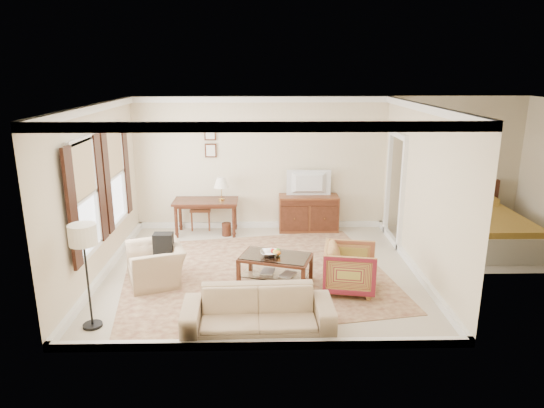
{
  "coord_description": "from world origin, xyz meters",
  "views": [
    {
      "loc": [
        0.03,
        -7.94,
        3.47
      ],
      "look_at": [
        0.2,
        0.3,
        1.15
      ],
      "focal_mm": 32.0,
      "sensor_mm": 36.0,
      "label": 1
    }
  ],
  "objects_px": {
    "striped_armchair": "(350,266)",
    "club_armchair": "(156,258)",
    "tv": "(309,175)",
    "writing_desk": "(206,205)",
    "sofa": "(258,305)",
    "coffee_table": "(275,262)",
    "sideboard": "(308,213)"
  },
  "relations": [
    {
      "from": "sideboard",
      "to": "sofa",
      "type": "distance_m",
      "value": 4.4
    },
    {
      "from": "sideboard",
      "to": "club_armchair",
      "type": "relative_size",
      "value": 1.31
    },
    {
      "from": "club_armchair",
      "to": "sofa",
      "type": "distance_m",
      "value": 2.37
    },
    {
      "from": "sofa",
      "to": "writing_desk",
      "type": "bearing_deg",
      "value": 103.82
    },
    {
      "from": "sofa",
      "to": "striped_armchair",
      "type": "bearing_deg",
      "value": 38.67
    },
    {
      "from": "striped_armchair",
      "to": "tv",
      "type": "bearing_deg",
      "value": 17.84
    },
    {
      "from": "coffee_table",
      "to": "sofa",
      "type": "height_order",
      "value": "sofa"
    },
    {
      "from": "sofa",
      "to": "sideboard",
      "type": "bearing_deg",
      "value": 74.07
    },
    {
      "from": "striped_armchair",
      "to": "sofa",
      "type": "height_order",
      "value": "striped_armchair"
    },
    {
      "from": "writing_desk",
      "to": "sideboard",
      "type": "relative_size",
      "value": 1.06
    },
    {
      "from": "sideboard",
      "to": "club_armchair",
      "type": "height_order",
      "value": "club_armchair"
    },
    {
      "from": "coffee_table",
      "to": "striped_armchair",
      "type": "relative_size",
      "value": 1.56
    },
    {
      "from": "writing_desk",
      "to": "tv",
      "type": "distance_m",
      "value": 2.31
    },
    {
      "from": "tv",
      "to": "club_armchair",
      "type": "height_order",
      "value": "tv"
    },
    {
      "from": "coffee_table",
      "to": "club_armchair",
      "type": "xyz_separation_m",
      "value": [
        -1.99,
        0.07,
        0.06
      ]
    },
    {
      "from": "writing_desk",
      "to": "tv",
      "type": "relative_size",
      "value": 1.5
    },
    {
      "from": "sideboard",
      "to": "coffee_table",
      "type": "bearing_deg",
      "value": -106.52
    },
    {
      "from": "tv",
      "to": "sideboard",
      "type": "bearing_deg",
      "value": -90.0
    },
    {
      "from": "writing_desk",
      "to": "tv",
      "type": "xyz_separation_m",
      "value": [
        2.22,
        0.14,
        0.61
      ]
    },
    {
      "from": "coffee_table",
      "to": "striped_armchair",
      "type": "xyz_separation_m",
      "value": [
        1.19,
        -0.32,
        0.04
      ]
    },
    {
      "from": "striped_armchair",
      "to": "sideboard",
      "type": "bearing_deg",
      "value": 17.79
    },
    {
      "from": "sideboard",
      "to": "coffee_table",
      "type": "distance_m",
      "value": 2.81
    },
    {
      "from": "coffee_table",
      "to": "striped_armchair",
      "type": "bearing_deg",
      "value": -15.14
    },
    {
      "from": "coffee_table",
      "to": "tv",
      "type": "bearing_deg",
      "value": 73.37
    },
    {
      "from": "tv",
      "to": "coffee_table",
      "type": "xyz_separation_m",
      "value": [
        -0.8,
        -2.68,
        -0.88
      ]
    },
    {
      "from": "striped_armchair",
      "to": "club_armchair",
      "type": "bearing_deg",
      "value": 93.53
    },
    {
      "from": "coffee_table",
      "to": "sideboard",
      "type": "bearing_deg",
      "value": 73.48
    },
    {
      "from": "tv",
      "to": "coffee_table",
      "type": "height_order",
      "value": "tv"
    },
    {
      "from": "sofa",
      "to": "club_armchair",
      "type": "bearing_deg",
      "value": 134.55
    },
    {
      "from": "tv",
      "to": "striped_armchair",
      "type": "height_order",
      "value": "tv"
    },
    {
      "from": "writing_desk",
      "to": "club_armchair",
      "type": "relative_size",
      "value": 1.39
    },
    {
      "from": "tv",
      "to": "striped_armchair",
      "type": "distance_m",
      "value": 3.14
    }
  ]
}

